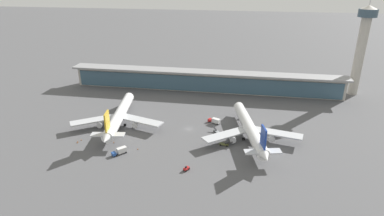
# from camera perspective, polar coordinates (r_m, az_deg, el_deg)

# --- Properties ---
(ground_plane) EXTENTS (1200.00, 1200.00, 0.00)m
(ground_plane) POSITION_cam_1_polar(r_m,az_deg,el_deg) (181.49, -0.57, -3.65)
(ground_plane) COLOR #515154
(airliner_left_stand) EXTENTS (51.01, 66.99, 17.88)m
(airliner_left_stand) POSITION_cam_1_polar(r_m,az_deg,el_deg) (188.41, -12.54, -1.31)
(airliner_left_stand) COLOR white
(airliner_left_stand) RESTS_ON ground
(airliner_centre_stand) EXTENTS (50.20, 66.38, 17.88)m
(airliner_centre_stand) POSITION_cam_1_polar(r_m,az_deg,el_deg) (171.62, 10.01, -3.55)
(airliner_centre_stand) COLOR white
(airliner_centre_stand) RESTS_ON ground
(service_truck_near_nose_red) EXTENTS (7.56, 5.31, 3.10)m
(service_truck_near_nose_red) POSITION_cam_1_polar(r_m,az_deg,el_deg) (187.73, 3.98, -2.20)
(service_truck_near_nose_red) COLOR #B21E1E
(service_truck_near_nose_red) RESTS_ON ground
(service_truck_under_wing_red) EXTENTS (2.83, 3.32, 2.05)m
(service_truck_under_wing_red) POSITION_cam_1_polar(r_m,az_deg,el_deg) (145.53, -0.98, -10.45)
(service_truck_under_wing_red) COLOR #B21E1E
(service_truck_under_wing_red) RESTS_ON ground
(service_truck_mid_apron_olive) EXTENTS (6.93, 2.57, 2.70)m
(service_truck_mid_apron_olive) POSITION_cam_1_polar(r_m,az_deg,el_deg) (165.26, 5.66, -6.25)
(service_truck_mid_apron_olive) COLOR olive
(service_truck_mid_apron_olive) RESTS_ON ground
(service_truck_by_tail_blue) EXTENTS (6.65, 6.92, 3.10)m
(service_truck_by_tail_blue) POSITION_cam_1_polar(r_m,az_deg,el_deg) (160.61, -12.35, -7.26)
(service_truck_by_tail_blue) COLOR #234C9E
(service_truck_by_tail_blue) RESTS_ON ground
(service_truck_on_taxiway_grey) EXTENTS (5.15, 6.26, 2.70)m
(service_truck_on_taxiway_grey) POSITION_cam_1_polar(r_m,az_deg,el_deg) (177.41, 4.32, -4.07)
(service_truck_on_taxiway_grey) COLOR gray
(service_truck_on_taxiway_grey) RESTS_ON ground
(service_truck_at_far_stand_olive) EXTENTS (6.89, 3.39, 2.70)m
(service_truck_at_far_stand_olive) POSITION_cam_1_polar(r_m,az_deg,el_deg) (182.22, -14.25, -4.00)
(service_truck_at_far_stand_olive) COLOR olive
(service_truck_at_far_stand_olive) RESTS_ON ground
(terminal_building) EXTENTS (195.43, 12.80, 15.20)m
(terminal_building) POSITION_cam_1_polar(r_m,az_deg,el_deg) (236.96, 2.21, 4.79)
(terminal_building) COLOR #B2ADA3
(terminal_building) RESTS_ON ground
(control_tower) EXTENTS (12.00, 12.00, 65.49)m
(control_tower) POSITION_cam_1_polar(r_m,az_deg,el_deg) (251.04, 27.40, 9.91)
(control_tower) COLOR #B2ADA3
(control_tower) RESTS_ON ground
(safety_cone_alpha) EXTENTS (0.62, 0.62, 0.70)m
(safety_cone_alpha) POSITION_cam_1_polar(r_m,az_deg,el_deg) (178.79, -18.67, -5.25)
(safety_cone_alpha) COLOR orange
(safety_cone_alpha) RESTS_ON ground
(safety_cone_bravo) EXTENTS (0.62, 0.62, 0.70)m
(safety_cone_bravo) POSITION_cam_1_polar(r_m,az_deg,el_deg) (176.82, -19.30, -5.67)
(safety_cone_bravo) COLOR orange
(safety_cone_bravo) RESTS_ON ground
(safety_cone_charlie) EXTENTS (0.62, 0.62, 0.70)m
(safety_cone_charlie) POSITION_cam_1_polar(r_m,az_deg,el_deg) (163.46, -9.39, -7.01)
(safety_cone_charlie) COLOR orange
(safety_cone_charlie) RESTS_ON ground
(safety_cone_delta) EXTENTS (0.62, 0.62, 0.70)m
(safety_cone_delta) POSITION_cam_1_polar(r_m,az_deg,el_deg) (171.75, -13.42, -5.81)
(safety_cone_delta) COLOR orange
(safety_cone_delta) RESTS_ON ground
(safety_cone_echo) EXTENTS (0.62, 0.62, 0.70)m
(safety_cone_echo) POSITION_cam_1_polar(r_m,az_deg,el_deg) (177.59, -19.21, -5.52)
(safety_cone_echo) COLOR orange
(safety_cone_echo) RESTS_ON ground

